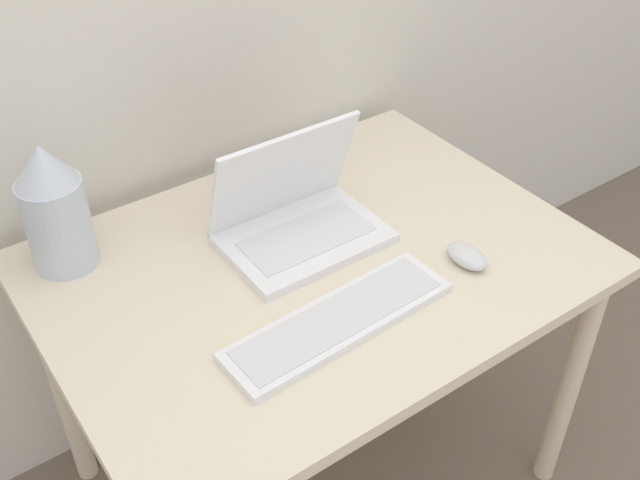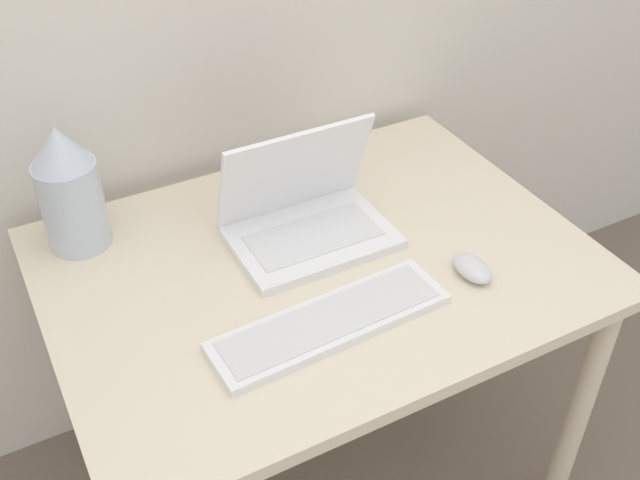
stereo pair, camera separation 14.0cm
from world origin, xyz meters
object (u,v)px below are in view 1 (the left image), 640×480
keyboard (339,321)px  mouse (467,256)px  laptop (296,215)px  vase (54,208)px

keyboard → mouse: size_ratio=4.76×
keyboard → mouse: 0.32m
laptop → mouse: laptop is taller
keyboard → mouse: mouse is taller
keyboard → mouse: (0.31, -0.01, 0.01)m
laptop → vase: size_ratio=1.21×
mouse → vase: size_ratio=0.36×
laptop → mouse: 0.36m
laptop → keyboard: laptop is taller
keyboard → vase: (-0.34, 0.46, 0.12)m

